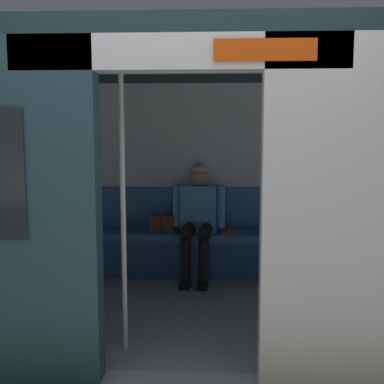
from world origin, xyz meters
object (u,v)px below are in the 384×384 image
bench_seat (194,242)px  person_seated (198,213)px  book (229,230)px  grab_pole_door (123,206)px  handbag (162,223)px  train_car (182,142)px

bench_seat → person_seated: (-0.05, 0.05, 0.33)m
book → grab_pole_door: bearing=64.8°
handbag → train_car: bearing=105.2°
bench_seat → handbag: 0.41m
person_seated → handbag: 0.43m
bench_seat → book: (-0.37, -0.03, 0.13)m
train_car → grab_pole_door: train_car is taller
person_seated → handbag: bearing=-14.9°
train_car → bench_seat: (-0.06, -1.01, -1.09)m
bench_seat → book: 0.39m
bench_seat → handbag: (0.35, -0.05, 0.20)m
grab_pole_door → bench_seat: bearing=-103.4°
train_car → bench_seat: 1.48m
train_car → person_seated: bearing=-96.4°
handbag → book: (-0.72, 0.02, -0.07)m
book → grab_pole_door: 2.03m
person_seated → bench_seat: bearing=-48.5°
bench_seat → person_seated: 0.34m
handbag → book: bearing=178.5°
grab_pole_door → handbag: bearing=-92.2°
handbag → grab_pole_door: grab_pole_door is taller
person_seated → book: bearing=-165.2°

